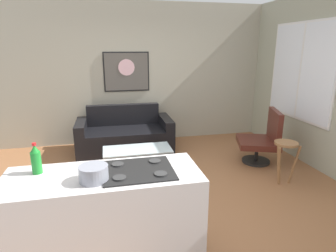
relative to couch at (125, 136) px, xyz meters
name	(u,v)px	position (x,y,z in m)	size (l,w,h in m)	color
ground	(164,195)	(0.38, -1.85, -0.30)	(6.40, 6.40, 0.04)	#935E3A
back_wall	(140,74)	(0.38, 0.57, 1.12)	(6.40, 0.05, 2.80)	#A6A18C
right_wall	(328,83)	(3.01, -1.55, 1.12)	(0.05, 6.40, 2.80)	#A3A58C
couch	(125,136)	(0.00, 0.00, 0.00)	(1.78, 0.89, 0.84)	black
coffee_table	(137,151)	(0.12, -1.08, 0.08)	(1.06, 0.50, 0.39)	silver
armchair	(263,139)	(2.25, -1.15, 0.14)	(0.83, 0.85, 0.92)	black
bar_stool	(285,151)	(2.16, -1.89, 0.21)	(0.38, 0.37, 0.62)	olive
kitchen_counter	(106,220)	(-0.38, -2.98, 0.17)	(1.66, 0.65, 0.92)	silver
soda_bottle	(36,160)	(-0.92, -2.84, 0.73)	(0.08, 0.08, 0.27)	#1D852C
mixing_bowl	(94,174)	(-0.45, -3.10, 0.67)	(0.23, 0.23, 0.13)	gray
wall_painting	(127,72)	(0.12, 0.53, 1.17)	(0.91, 0.03, 0.78)	black
window	(301,72)	(2.97, -0.95, 1.24)	(0.03, 1.62, 1.65)	silver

